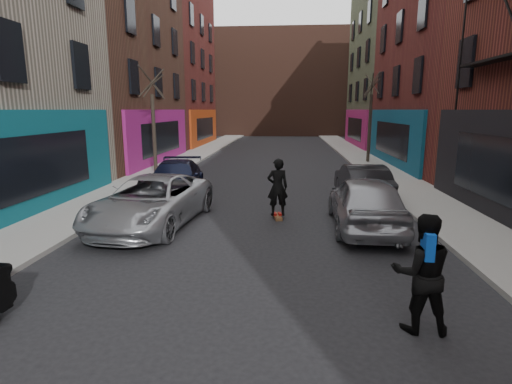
% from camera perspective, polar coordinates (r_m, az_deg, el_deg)
% --- Properties ---
extents(sidewalk_left, '(2.50, 84.00, 0.13)m').
position_cam_1_polar(sidewalk_left, '(33.77, -7.74, 5.74)').
color(sidewalk_left, gray).
rests_on(sidewalk_left, ground).
extents(sidewalk_right, '(2.50, 84.00, 0.13)m').
position_cam_1_polar(sidewalk_right, '(33.45, 13.78, 5.46)').
color(sidewalk_right, gray).
rests_on(sidewalk_right, ground).
extents(building_far, '(40.00, 10.00, 14.00)m').
position_cam_1_polar(building_far, '(58.95, 3.75, 15.06)').
color(building_far, '#47281E').
rests_on(building_far, ground).
extents(tree_left_far, '(2.00, 2.00, 6.50)m').
position_cam_1_polar(tree_left_far, '(22.00, -14.51, 11.01)').
color(tree_left_far, black).
rests_on(tree_left_far, sidewalk_left).
extents(tree_right_far, '(2.00, 2.00, 6.80)m').
position_cam_1_polar(tree_right_far, '(27.36, 16.05, 11.31)').
color(tree_right_far, black).
rests_on(tree_right_far, sidewalk_right).
extents(parked_left_far, '(3.05, 5.66, 1.51)m').
position_cam_1_polar(parked_left_far, '(12.58, -14.68, -1.30)').
color(parked_left_far, gray).
rests_on(parked_left_far, ground).
extents(parked_left_end, '(2.61, 5.15, 1.43)m').
position_cam_1_polar(parked_left_end, '(16.60, -11.45, 1.81)').
color(parked_left_end, black).
rests_on(parked_left_end, ground).
extents(parked_right_far, '(2.08, 4.83, 1.63)m').
position_cam_1_polar(parked_right_far, '(12.29, 15.36, -1.36)').
color(parked_right_far, '#909298').
rests_on(parked_right_far, ground).
extents(parked_right_end, '(1.68, 4.40, 1.43)m').
position_cam_1_polar(parked_right_end, '(16.15, 14.90, 1.37)').
color(parked_right_end, black).
rests_on(parked_right_end, ground).
extents(skateboard, '(0.36, 0.83, 0.10)m').
position_cam_1_polar(skateboard, '(13.17, 3.05, -3.52)').
color(skateboard, brown).
rests_on(skateboard, ground).
extents(skateboarder, '(0.75, 0.56, 1.87)m').
position_cam_1_polar(skateboarder, '(12.94, 3.10, 0.70)').
color(skateboarder, black).
rests_on(skateboarder, skateboard).
extents(pedestrian, '(0.97, 0.77, 1.94)m').
position_cam_1_polar(pedestrian, '(6.93, 22.58, -10.60)').
color(pedestrian, black).
rests_on(pedestrian, ground).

